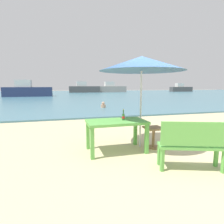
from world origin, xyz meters
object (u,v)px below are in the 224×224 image
object	(u,v)px
bench_green_left	(192,143)
swimmer_person	(103,105)
boat_ferry	(111,88)
picnic_table_green	(116,125)
beer_bottle_amber	(123,116)
patio_umbrella	(142,64)
boat_tanker	(84,88)
boat_cargo_ship	(28,91)
boat_barge	(181,89)
side_table_wood	(153,134)

from	to	relation	value
bench_green_left	swimmer_person	world-z (taller)	bench_green_left
bench_green_left	boat_ferry	bearing A→B (deg)	76.84
picnic_table_green	beer_bottle_amber	xyz separation A→B (m)	(0.18, 0.00, 0.20)
beer_bottle_amber	patio_umbrella	bearing A→B (deg)	13.95
boat_tanker	boat_ferry	xyz separation A→B (m)	(6.70, 0.44, -0.00)
boat_tanker	boat_cargo_ship	distance (m)	17.00
beer_bottle_amber	boat_ferry	size ratio (longest dim) A/B	0.04
picnic_table_green	patio_umbrella	distance (m)	1.62
swimmer_person	boat_barge	size ratio (longest dim) A/B	0.07
bench_green_left	boat_tanker	xyz separation A→B (m)	(2.65, 39.53, 0.44)
picnic_table_green	patio_umbrella	size ratio (longest dim) A/B	0.61
patio_umbrella	boat_barge	xyz separation A→B (m)	(28.71, 37.81, -1.25)
boat_barge	boat_ferry	distance (m)	19.00
boat_barge	boat_tanker	world-z (taller)	boat_tanker
bench_green_left	boat_tanker	bearing A→B (deg)	86.17
patio_umbrella	boat_barge	size ratio (longest dim) A/B	0.38
boat_barge	boat_tanker	size ratio (longest dim) A/B	0.87
bench_green_left	picnic_table_green	bearing A→B (deg)	128.14
swimmer_person	boat_ferry	size ratio (longest dim) A/B	0.06
picnic_table_green	swimmer_person	size ratio (longest dim) A/B	3.41
beer_bottle_amber	side_table_wood	world-z (taller)	beer_bottle_amber
picnic_table_green	patio_umbrella	world-z (taller)	patio_umbrella
boat_cargo_ship	boat_ferry	xyz separation A→B (m)	(16.32, 14.45, 0.06)
swimmer_person	boat_ferry	distance (m)	31.69
bench_green_left	boat_barge	distance (m)	48.44
beer_bottle_amber	bench_green_left	distance (m)	1.65
picnic_table_green	boat_barge	distance (m)	47.99
picnic_table_green	boat_tanker	size ratio (longest dim) A/B	0.20
beer_bottle_amber	swimmer_person	distance (m)	8.34
picnic_table_green	bench_green_left	distance (m)	1.72
picnic_table_green	boat_tanker	world-z (taller)	boat_tanker
beer_bottle_amber	swimmer_person	xyz separation A→B (m)	(1.35, 8.21, -0.61)
side_table_wood	swimmer_person	world-z (taller)	side_table_wood
patio_umbrella	bench_green_left	distance (m)	2.19
boat_ferry	boat_cargo_ship	bearing A→B (deg)	-138.48
patio_umbrella	boat_tanker	bearing A→B (deg)	85.45
beer_bottle_amber	bench_green_left	size ratio (longest dim) A/B	0.21
side_table_wood	swimmer_person	size ratio (longest dim) A/B	1.32
boat_cargo_ship	picnic_table_green	bearing A→B (deg)	-76.24
patio_umbrella	side_table_wood	size ratio (longest dim) A/B	4.26
boat_barge	boat_cargo_ship	xyz separation A→B (m)	(-35.31, -13.77, 0.06)
picnic_table_green	bench_green_left	world-z (taller)	bench_green_left
boat_barge	boat_ferry	xyz separation A→B (m)	(-18.99, 0.69, 0.12)
boat_cargo_ship	boat_ferry	world-z (taller)	boat_ferry
beer_bottle_amber	side_table_wood	bearing A→B (deg)	-1.38
patio_umbrella	boat_ferry	bearing A→B (deg)	75.82
side_table_wood	beer_bottle_amber	bearing A→B (deg)	178.62
side_table_wood	boat_barge	xyz separation A→B (m)	(28.40, 37.95, 0.51)
boat_barge	side_table_wood	bearing A→B (deg)	-126.81
beer_bottle_amber	boat_barge	bearing A→B (deg)	52.40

